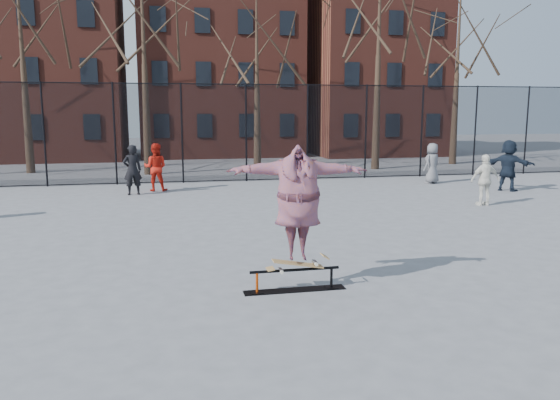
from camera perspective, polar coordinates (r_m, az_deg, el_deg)
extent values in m
plane|color=slate|center=(10.03, 0.57, -7.66)|extent=(100.00, 100.00, 0.00)
cube|color=black|center=(9.12, 1.54, -9.38)|extent=(1.70, 0.26, 0.01)
cylinder|color=#C33E0B|center=(8.95, -2.42, -8.62)|extent=(0.04, 0.04, 0.35)
cylinder|color=black|center=(9.23, 5.39, -8.10)|extent=(0.04, 0.04, 0.35)
cylinder|color=black|center=(9.02, 1.55, -7.32)|extent=(1.50, 0.05, 0.05)
imported|color=#583B95|center=(8.78, 1.90, -0.63)|extent=(2.35, 0.86, 1.86)
imported|color=black|center=(19.66, -15.16, 3.05)|extent=(0.71, 0.55, 1.75)
imported|color=red|center=(20.40, -12.88, 3.35)|extent=(0.95, 0.80, 1.74)
imported|color=white|center=(18.01, 20.64, 1.96)|extent=(0.94, 0.42, 1.59)
imported|color=black|center=(21.60, 22.76, 3.36)|extent=(1.51, 1.71, 1.87)
imported|color=slate|center=(22.79, 15.61, 3.71)|extent=(0.94, 0.81, 1.62)
cylinder|color=black|center=(22.84, -23.43, 6.29)|extent=(0.07, 0.07, 4.00)
cylinder|color=black|center=(22.47, -16.89, 6.61)|extent=(0.07, 0.07, 4.00)
cylinder|color=black|center=(22.39, -10.20, 6.86)|extent=(0.07, 0.07, 4.00)
cylinder|color=black|center=(22.62, -3.56, 7.02)|extent=(0.07, 0.07, 4.00)
cylinder|color=black|center=(23.14, 2.88, 7.08)|extent=(0.07, 0.07, 4.00)
cylinder|color=black|center=(23.93, 8.95, 7.05)|extent=(0.07, 0.07, 4.00)
cylinder|color=black|center=(24.97, 14.59, 6.96)|extent=(0.07, 0.07, 4.00)
cylinder|color=black|center=(26.22, 19.72, 6.82)|extent=(0.07, 0.07, 4.00)
cylinder|color=black|center=(27.67, 24.35, 6.64)|extent=(0.07, 0.07, 4.00)
cube|color=black|center=(22.48, -6.61, 6.96)|extent=(34.00, 0.01, 4.00)
cylinder|color=black|center=(22.48, -6.70, 11.95)|extent=(34.00, 0.04, 0.04)
cone|color=black|center=(27.92, -25.38, 7.23)|extent=(0.40, 0.40, 4.62)
cone|color=black|center=(25.89, -14.04, 7.75)|extent=(0.40, 0.40, 4.62)
cone|color=black|center=(27.55, -2.32, 8.10)|extent=(0.40, 0.40, 4.62)
cone|color=black|center=(27.76, 9.52, 7.99)|extent=(0.40, 0.40, 4.62)
cone|color=black|center=(31.31, 18.15, 7.81)|extent=(0.40, 0.40, 4.62)
cube|color=#5C271E|center=(36.16, -23.54, 13.51)|extent=(9.00, 7.00, 12.00)
cube|color=#5C271E|center=(35.72, -6.27, 15.09)|extent=(10.00, 7.00, 13.00)
cube|color=#5C271E|center=(37.96, 9.38, 13.17)|extent=(8.00, 7.00, 11.00)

